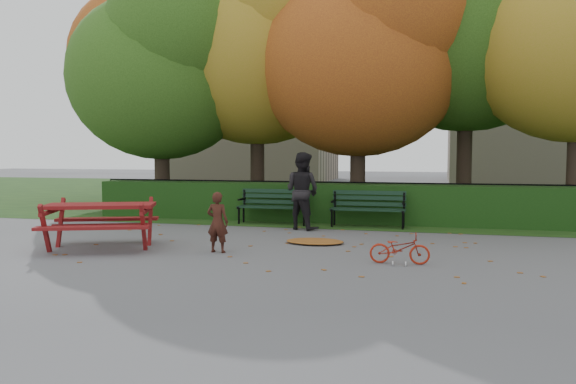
% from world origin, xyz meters
% --- Properties ---
extents(ground, '(90.00, 90.00, 0.00)m').
position_xyz_m(ground, '(0.00, 0.00, 0.00)').
color(ground, slate).
rests_on(ground, ground).
extents(grass_strip, '(90.00, 90.00, 0.00)m').
position_xyz_m(grass_strip, '(0.00, 14.00, 0.01)').
color(grass_strip, '#193814').
rests_on(grass_strip, ground).
extents(building_left, '(10.00, 7.00, 15.00)m').
position_xyz_m(building_left, '(-9.00, 26.00, 7.50)').
color(building_left, gray).
rests_on(building_left, ground).
extents(building_right, '(9.00, 6.00, 12.00)m').
position_xyz_m(building_right, '(8.00, 28.00, 6.00)').
color(building_right, gray).
rests_on(building_right, ground).
extents(hedge, '(13.00, 0.90, 1.00)m').
position_xyz_m(hedge, '(0.00, 4.50, 0.50)').
color(hedge, black).
rests_on(hedge, ground).
extents(iron_fence, '(14.00, 0.04, 1.02)m').
position_xyz_m(iron_fence, '(0.00, 5.30, 0.54)').
color(iron_fence, black).
rests_on(iron_fence, ground).
extents(tree_a, '(5.88, 5.60, 7.48)m').
position_xyz_m(tree_a, '(-5.19, 5.58, 4.52)').
color(tree_a, '#2F2219').
rests_on(tree_a, ground).
extents(tree_b, '(6.72, 6.40, 8.79)m').
position_xyz_m(tree_b, '(-2.44, 6.75, 5.40)').
color(tree_b, '#2F2219').
rests_on(tree_b, ground).
extents(tree_c, '(6.30, 6.00, 8.00)m').
position_xyz_m(tree_c, '(0.83, 5.96, 4.82)').
color(tree_c, '#2F2219').
rests_on(tree_c, ground).
extents(tree_d, '(7.14, 6.80, 9.58)m').
position_xyz_m(tree_d, '(3.88, 7.23, 5.98)').
color(tree_d, '#2F2219').
rests_on(tree_d, ground).
extents(tree_f, '(6.93, 6.60, 9.19)m').
position_xyz_m(tree_f, '(-7.13, 9.24, 5.69)').
color(tree_f, '#2F2219').
rests_on(tree_f, ground).
extents(bench_left, '(1.80, 0.57, 0.88)m').
position_xyz_m(bench_left, '(-1.30, 3.70, 0.52)').
color(bench_left, black).
rests_on(bench_left, ground).
extents(bench_right, '(1.80, 0.57, 0.88)m').
position_xyz_m(bench_right, '(1.10, 3.70, 0.52)').
color(bench_right, black).
rests_on(bench_right, ground).
extents(picnic_table, '(2.43, 2.22, 0.97)m').
position_xyz_m(picnic_table, '(-3.44, -0.70, 0.66)').
color(picnic_table, maroon).
rests_on(picnic_table, ground).
extents(leaf_pile, '(1.33, 1.07, 0.08)m').
position_xyz_m(leaf_pile, '(0.36, 0.93, 0.04)').
color(leaf_pile, brown).
rests_on(leaf_pile, ground).
extents(leaf_scatter, '(9.00, 5.70, 0.01)m').
position_xyz_m(leaf_scatter, '(0.00, 0.30, 0.01)').
color(leaf_scatter, brown).
rests_on(leaf_scatter, ground).
extents(child, '(0.41, 0.27, 1.11)m').
position_xyz_m(child, '(-1.14, -0.53, 0.56)').
color(child, '#3C1B13').
rests_on(child, ground).
extents(adult, '(1.08, 0.98, 1.83)m').
position_xyz_m(adult, '(-0.36, 2.87, 0.91)').
color(adult, black).
rests_on(adult, ground).
extents(bicycle, '(0.99, 0.39, 0.51)m').
position_xyz_m(bicycle, '(2.13, -0.77, 0.25)').
color(bicycle, '#A3210F').
rests_on(bicycle, ground).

